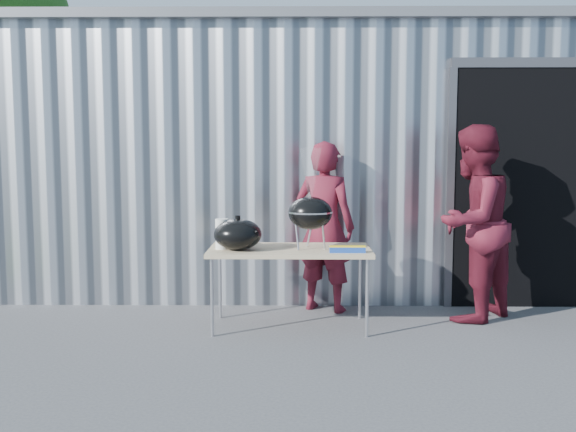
{
  "coord_description": "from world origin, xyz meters",
  "views": [
    {
      "loc": [
        0.43,
        -5.03,
        1.67
      ],
      "look_at": [
        0.37,
        0.89,
        1.05
      ],
      "focal_mm": 40.0,
      "sensor_mm": 36.0,
      "label": 1
    }
  ],
  "objects_px": {
    "folding_table": "(290,252)",
    "kettle_grill": "(310,203)",
    "person_cook": "(325,227)",
    "person_bystander": "(472,223)"
  },
  "relations": [
    {
      "from": "folding_table",
      "to": "kettle_grill",
      "type": "distance_m",
      "value": 0.5
    },
    {
      "from": "kettle_grill",
      "to": "person_cook",
      "type": "distance_m",
      "value": 0.75
    },
    {
      "from": "folding_table",
      "to": "person_cook",
      "type": "xyz_separation_m",
      "value": [
        0.35,
        0.64,
        0.16
      ]
    },
    {
      "from": "folding_table",
      "to": "person_cook",
      "type": "bearing_deg",
      "value": 61.17
    },
    {
      "from": "kettle_grill",
      "to": "person_bystander",
      "type": "bearing_deg",
      "value": 11.7
    },
    {
      "from": "person_cook",
      "to": "person_bystander",
      "type": "relative_size",
      "value": 0.92
    },
    {
      "from": "folding_table",
      "to": "kettle_grill",
      "type": "height_order",
      "value": "kettle_grill"
    },
    {
      "from": "kettle_grill",
      "to": "person_cook",
      "type": "bearing_deg",
      "value": 76.16
    },
    {
      "from": "kettle_grill",
      "to": "folding_table",
      "type": "bearing_deg",
      "value": 173.01
    },
    {
      "from": "kettle_grill",
      "to": "person_cook",
      "type": "xyz_separation_m",
      "value": [
        0.16,
        0.67,
        -0.3
      ]
    }
  ]
}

